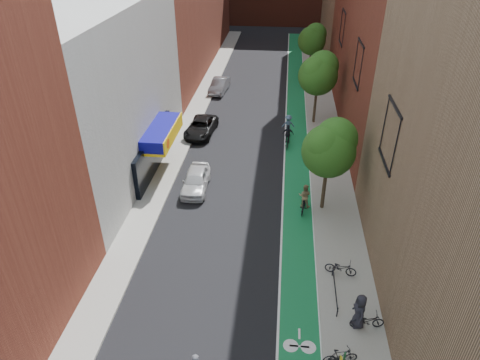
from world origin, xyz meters
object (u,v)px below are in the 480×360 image
(parked_car_silver, at_px, (219,85))
(cyclist_lane_mid, at_px, (288,139))
(cyclist_lane_far, at_px, (288,127))
(pedestrian, at_px, (360,311))
(parked_car_white, at_px, (196,180))
(cyclist_lane_near, at_px, (304,200))
(parked_car_black, at_px, (201,127))

(parked_car_silver, distance_m, cyclist_lane_mid, 14.72)
(cyclist_lane_far, xyz_separation_m, pedestrian, (3.51, -20.29, 0.11))
(pedestrian, bearing_deg, parked_car_white, -149.73)
(parked_car_white, height_order, parked_car_silver, parked_car_silver)
(cyclist_lane_mid, bearing_deg, cyclist_lane_far, -87.93)
(cyclist_lane_near, height_order, pedestrian, pedestrian)
(cyclist_lane_mid, height_order, pedestrian, pedestrian)
(cyclist_lane_near, relative_size, cyclist_lane_far, 0.96)
(parked_car_white, xyz_separation_m, cyclist_lane_near, (7.60, -1.92, 0.11))
(parked_car_black, relative_size, parked_car_silver, 1.09)
(pedestrian, bearing_deg, cyclist_lane_far, 178.41)
(parked_car_white, bearing_deg, cyclist_lane_mid, 47.01)
(parked_car_silver, relative_size, cyclist_lane_mid, 2.25)
(parked_car_silver, bearing_deg, cyclist_lane_mid, -52.83)
(cyclist_lane_near, xyz_separation_m, cyclist_lane_mid, (-1.18, 9.21, -0.08))
(parked_car_black, xyz_separation_m, cyclist_lane_mid, (7.71, -1.68, 0.08))
(parked_car_silver, relative_size, pedestrian, 2.37)
(parked_car_white, height_order, cyclist_lane_far, cyclist_lane_far)
(cyclist_lane_mid, relative_size, pedestrian, 1.05)
(cyclist_lane_near, xyz_separation_m, pedestrian, (2.33, -9.24, 0.25))
(parked_car_black, relative_size, cyclist_lane_far, 2.34)
(parked_car_black, distance_m, parked_car_silver, 10.89)
(cyclist_lane_near, relative_size, cyclist_lane_mid, 1.01)
(parked_car_silver, relative_size, cyclist_lane_near, 2.23)
(parked_car_black, xyz_separation_m, cyclist_lane_near, (8.88, -10.89, 0.16))
(parked_car_silver, distance_m, pedestrian, 32.96)
(parked_car_silver, xyz_separation_m, pedestrian, (11.16, -31.01, 0.36))
(parked_car_white, xyz_separation_m, pedestrian, (9.93, -11.16, 0.36))
(cyclist_lane_near, height_order, cyclist_lane_far, cyclist_lane_far)
(cyclist_lane_near, bearing_deg, parked_car_black, -40.45)
(cyclist_lane_mid, height_order, cyclist_lane_far, cyclist_lane_far)
(parked_car_white, relative_size, cyclist_lane_mid, 2.16)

